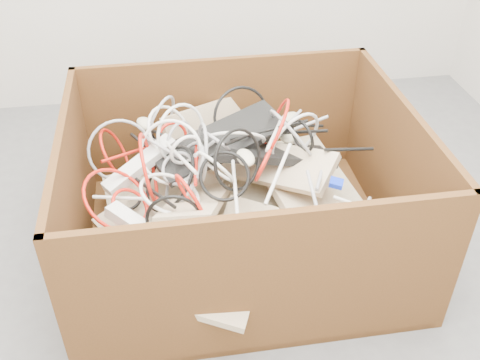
{
  "coord_description": "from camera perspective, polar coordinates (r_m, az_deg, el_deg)",
  "views": [
    {
      "loc": [
        -0.24,
        -1.34,
        1.49
      ],
      "look_at": [
        0.02,
        0.25,
        0.3
      ],
      "focal_mm": 41.51,
      "sensor_mm": 36.0,
      "label": 1
    }
  ],
  "objects": [
    {
      "name": "ground",
      "position": [
        2.02,
        0.69,
        -11.06
      ],
      "size": [
        3.0,
        3.0,
        0.0
      ],
      "primitive_type": "plane",
      "color": "#505153",
      "rests_on": "ground"
    },
    {
      "name": "cardboard_box",
      "position": [
        2.08,
        -0.36,
        -3.82
      ],
      "size": [
        1.2,
        1.0,
        0.58
      ],
      "color": "#422810",
      "rests_on": "ground"
    },
    {
      "name": "keyboard_pile",
      "position": [
        2.0,
        -0.56,
        -0.62
      ],
      "size": [
        0.97,
        1.14,
        0.35
      ],
      "color": "#C9B08D",
      "rests_on": "cardboard_box"
    },
    {
      "name": "mice_scatter",
      "position": [
        1.95,
        1.35,
        1.18
      ],
      "size": [
        0.89,
        0.77,
        0.2
      ],
      "color": "beige",
      "rests_on": "keyboard_pile"
    },
    {
      "name": "power_strip_left",
      "position": [
        1.97,
        -10.23,
        1.56
      ],
      "size": [
        0.27,
        0.22,
        0.12
      ],
      "primitive_type": "cube",
      "rotation": [
        0.14,
        -0.26,
        0.62
      ],
      "color": "silver",
      "rests_on": "keyboard_pile"
    },
    {
      "name": "power_strip_right",
      "position": [
        1.76,
        -10.05,
        -5.0
      ],
      "size": [
        0.23,
        0.22,
        0.09
      ],
      "primitive_type": "cube",
      "rotation": [
        -0.1,
        0.17,
        -0.76
      ],
      "color": "silver",
      "rests_on": "keyboard_pile"
    },
    {
      "name": "vga_plug",
      "position": [
        1.89,
        9.87,
        -0.31
      ],
      "size": [
        0.06,
        0.06,
        0.03
      ],
      "primitive_type": "cube",
      "rotation": [
        0.09,
        0.14,
        -0.41
      ],
      "color": "#0E29D3",
      "rests_on": "keyboard_pile"
    },
    {
      "name": "cable_tangle",
      "position": [
        1.96,
        -4.77,
        2.35
      ],
      "size": [
        1.07,
        0.81,
        0.44
      ],
      "color": "#97979C",
      "rests_on": "keyboard_pile"
    }
  ]
}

